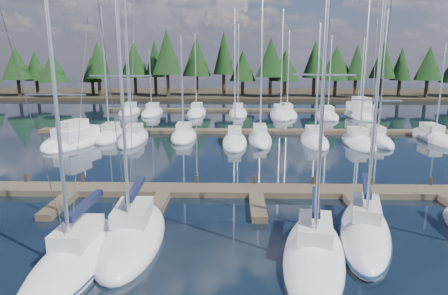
{
  "coord_description": "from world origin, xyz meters",
  "views": [
    {
      "loc": [
        -1.43,
        -7.38,
        8.87
      ],
      "look_at": [
        -2.19,
        22.0,
        2.24
      ],
      "focal_mm": 32.0,
      "sensor_mm": 36.0,
      "label": 1
    }
  ],
  "objects_px": {
    "front_sailboat_3": "(314,253)",
    "motor_yacht_left": "(77,141)",
    "front_sailboat_2": "(132,235)",
    "front_sailboat_4": "(365,231)",
    "main_dock": "(256,194)",
    "front_sailboat_1": "(76,259)",
    "motor_yacht_right": "(360,113)"
  },
  "relations": [
    {
      "from": "front_sailboat_3",
      "to": "motor_yacht_left",
      "type": "height_order",
      "value": "front_sailboat_3"
    },
    {
      "from": "front_sailboat_2",
      "to": "front_sailboat_4",
      "type": "xyz_separation_m",
      "value": [
        11.69,
        0.81,
        -0.01
      ]
    },
    {
      "from": "front_sailboat_2",
      "to": "main_dock",
      "type": "bearing_deg",
      "value": 45.45
    },
    {
      "from": "front_sailboat_1",
      "to": "front_sailboat_2",
      "type": "relative_size",
      "value": 0.92
    },
    {
      "from": "front_sailboat_3",
      "to": "motor_yacht_left",
      "type": "distance_m",
      "value": 30.76
    },
    {
      "from": "main_dock",
      "to": "front_sailboat_4",
      "type": "xyz_separation_m",
      "value": [
        5.23,
        -5.75,
        0.08
      ]
    },
    {
      "from": "front_sailboat_4",
      "to": "motor_yacht_right",
      "type": "distance_m",
      "value": 43.83
    },
    {
      "from": "main_dock",
      "to": "front_sailboat_4",
      "type": "height_order",
      "value": "front_sailboat_4"
    },
    {
      "from": "front_sailboat_3",
      "to": "front_sailboat_4",
      "type": "xyz_separation_m",
      "value": [
        3.04,
        2.47,
        -0.02
      ]
    },
    {
      "from": "front_sailboat_1",
      "to": "front_sailboat_4",
      "type": "relative_size",
      "value": 1.07
    },
    {
      "from": "front_sailboat_2",
      "to": "motor_yacht_right",
      "type": "xyz_separation_m",
      "value": [
        24.15,
        42.82,
        0.26
      ]
    },
    {
      "from": "front_sailboat_3",
      "to": "front_sailboat_2",
      "type": "bearing_deg",
      "value": 169.11
    },
    {
      "from": "main_dock",
      "to": "front_sailboat_1",
      "type": "bearing_deg",
      "value": -132.91
    },
    {
      "from": "front_sailboat_2",
      "to": "motor_yacht_left",
      "type": "distance_m",
      "value": 24.53
    },
    {
      "from": "main_dock",
      "to": "front_sailboat_2",
      "type": "bearing_deg",
      "value": -134.55
    },
    {
      "from": "motor_yacht_right",
      "to": "main_dock",
      "type": "bearing_deg",
      "value": -116.01
    },
    {
      "from": "motor_yacht_left",
      "to": "motor_yacht_right",
      "type": "xyz_separation_m",
      "value": [
        35.4,
        21.02,
        0.07
      ]
    },
    {
      "from": "motor_yacht_left",
      "to": "motor_yacht_right",
      "type": "distance_m",
      "value": 41.17
    },
    {
      "from": "front_sailboat_1",
      "to": "front_sailboat_3",
      "type": "relative_size",
      "value": 0.91
    },
    {
      "from": "front_sailboat_2",
      "to": "motor_yacht_right",
      "type": "bearing_deg",
      "value": 60.57
    },
    {
      "from": "front_sailboat_1",
      "to": "front_sailboat_4",
      "type": "distance_m",
      "value": 13.95
    },
    {
      "from": "front_sailboat_1",
      "to": "front_sailboat_2",
      "type": "height_order",
      "value": "front_sailboat_2"
    },
    {
      "from": "front_sailboat_2",
      "to": "front_sailboat_4",
      "type": "relative_size",
      "value": 1.16
    },
    {
      "from": "front_sailboat_1",
      "to": "main_dock",
      "type": "bearing_deg",
      "value": 47.09
    },
    {
      "from": "motor_yacht_left",
      "to": "main_dock",
      "type": "bearing_deg",
      "value": -40.71
    },
    {
      "from": "front_sailboat_3",
      "to": "motor_yacht_right",
      "type": "relative_size",
      "value": 1.46
    },
    {
      "from": "front_sailboat_2",
      "to": "front_sailboat_4",
      "type": "distance_m",
      "value": 11.71
    },
    {
      "from": "motor_yacht_left",
      "to": "motor_yacht_right",
      "type": "height_order",
      "value": "motor_yacht_right"
    },
    {
      "from": "main_dock",
      "to": "motor_yacht_right",
      "type": "bearing_deg",
      "value": 63.99
    },
    {
      "from": "front_sailboat_4",
      "to": "front_sailboat_2",
      "type": "bearing_deg",
      "value": -176.04
    },
    {
      "from": "motor_yacht_right",
      "to": "front_sailboat_1",
      "type": "bearing_deg",
      "value": -119.93
    },
    {
      "from": "main_dock",
      "to": "front_sailboat_1",
      "type": "xyz_separation_m",
      "value": [
        -8.34,
        -8.98,
        0.08
      ]
    }
  ]
}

